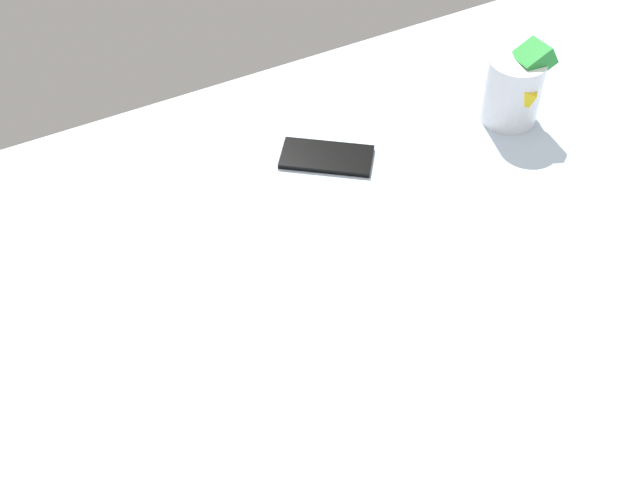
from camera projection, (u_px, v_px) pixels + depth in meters
The scene contains 3 objects.
bed_mattress at pixel (477, 418), 106.55cm from camera, with size 180.00×140.00×18.00cm, color silver.
snack_cup at pixel (515, 88), 130.49cm from camera, with size 9.94×10.00×13.73cm.
cell_phone at pixel (327, 157), 127.42cm from camera, with size 6.80×14.00×0.80cm, color black.
Camera 1 is at (44.47, 40.96, 101.84)cm, focal length 46.73 mm.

